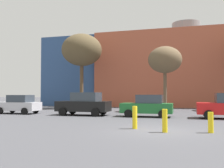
{
  "coord_description": "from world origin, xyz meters",
  "views": [
    {
      "loc": [
        1.31,
        -12.58,
        1.77
      ],
      "look_at": [
        -4.23,
        6.64,
        2.51
      ],
      "focal_mm": 41.55,
      "sensor_mm": 36.0,
      "label": 1
    }
  ],
  "objects_px": {
    "parked_car_2": "(148,106)",
    "parked_car_0": "(19,104)",
    "bollard_yellow_2": "(135,117)",
    "parked_car_1": "(84,104)",
    "bollard_yellow_0": "(211,122)",
    "bollard_yellow_1": "(165,121)",
    "bare_tree_2": "(82,50)",
    "bare_tree_0": "(165,60)"
  },
  "relations": [
    {
      "from": "parked_car_1",
      "to": "bollard_yellow_2",
      "type": "bearing_deg",
      "value": 128.93
    },
    {
      "from": "parked_car_0",
      "to": "bollard_yellow_0",
      "type": "bearing_deg",
      "value": 154.62
    },
    {
      "from": "parked_car_1",
      "to": "parked_car_2",
      "type": "relative_size",
      "value": 1.11
    },
    {
      "from": "bare_tree_2",
      "to": "bollard_yellow_0",
      "type": "height_order",
      "value": "bare_tree_2"
    },
    {
      "from": "parked_car_0",
      "to": "bollard_yellow_1",
      "type": "relative_size",
      "value": 3.6
    },
    {
      "from": "bare_tree_0",
      "to": "bollard_yellow_2",
      "type": "distance_m",
      "value": 13.8
    },
    {
      "from": "bollard_yellow_1",
      "to": "parked_car_1",
      "type": "bearing_deg",
      "value": 132.73
    },
    {
      "from": "bare_tree_0",
      "to": "bollard_yellow_0",
      "type": "distance_m",
      "value": 14.51
    },
    {
      "from": "parked_car_0",
      "to": "bare_tree_2",
      "type": "height_order",
      "value": "bare_tree_2"
    },
    {
      "from": "parked_car_1",
      "to": "bollard_yellow_2",
      "type": "height_order",
      "value": "parked_car_1"
    },
    {
      "from": "parked_car_1",
      "to": "bollard_yellow_1",
      "type": "bearing_deg",
      "value": 132.73
    },
    {
      "from": "parked_car_2",
      "to": "parked_car_0",
      "type": "bearing_deg",
      "value": -0.0
    },
    {
      "from": "bollard_yellow_0",
      "to": "bollard_yellow_1",
      "type": "distance_m",
      "value": 2.05
    },
    {
      "from": "parked_car_2",
      "to": "bare_tree_0",
      "type": "distance_m",
      "value": 7.52
    },
    {
      "from": "parked_car_0",
      "to": "bollard_yellow_2",
      "type": "xyz_separation_m",
      "value": [
        11.76,
        -6.87,
        -0.25
      ]
    },
    {
      "from": "parked_car_0",
      "to": "bare_tree_2",
      "type": "xyz_separation_m",
      "value": [
        2.15,
        9.09,
        6.17
      ]
    },
    {
      "from": "bare_tree_2",
      "to": "bollard_yellow_1",
      "type": "relative_size",
      "value": 8.49
    },
    {
      "from": "parked_car_1",
      "to": "bare_tree_2",
      "type": "xyz_separation_m",
      "value": [
        -4.05,
        9.09,
        6.06
      ]
    },
    {
      "from": "bollard_yellow_0",
      "to": "bare_tree_0",
      "type": "bearing_deg",
      "value": 102.83
    },
    {
      "from": "parked_car_0",
      "to": "parked_car_1",
      "type": "bearing_deg",
      "value": 180.0
    },
    {
      "from": "bollard_yellow_0",
      "to": "bollard_yellow_1",
      "type": "bearing_deg",
      "value": -167.96
    },
    {
      "from": "bare_tree_0",
      "to": "bollard_yellow_1",
      "type": "relative_size",
      "value": 6.1
    },
    {
      "from": "parked_car_2",
      "to": "bare_tree_0",
      "type": "xyz_separation_m",
      "value": [
        0.85,
        6.16,
        4.23
      ]
    },
    {
      "from": "bare_tree_2",
      "to": "bollard_yellow_2",
      "type": "xyz_separation_m",
      "value": [
        9.6,
        -15.97,
        -6.42
      ]
    },
    {
      "from": "bare_tree_2",
      "to": "bollard_yellow_1",
      "type": "bearing_deg",
      "value": -56.39
    },
    {
      "from": "parked_car_0",
      "to": "bare_tree_2",
      "type": "relative_size",
      "value": 0.42
    },
    {
      "from": "bare_tree_2",
      "to": "bollard_yellow_2",
      "type": "bearing_deg",
      "value": -58.98
    },
    {
      "from": "parked_car_1",
      "to": "bollard_yellow_1",
      "type": "relative_size",
      "value": 4.07
    },
    {
      "from": "bollard_yellow_2",
      "to": "parked_car_1",
      "type": "bearing_deg",
      "value": 128.93
    },
    {
      "from": "bare_tree_0",
      "to": "bollard_yellow_2",
      "type": "height_order",
      "value": "bare_tree_0"
    },
    {
      "from": "parked_car_0",
      "to": "parked_car_1",
      "type": "distance_m",
      "value": 6.2
    },
    {
      "from": "bollard_yellow_1",
      "to": "bollard_yellow_2",
      "type": "height_order",
      "value": "bollard_yellow_2"
    },
    {
      "from": "bollard_yellow_0",
      "to": "bollard_yellow_2",
      "type": "xyz_separation_m",
      "value": [
        -3.55,
        0.39,
        0.1
      ]
    },
    {
      "from": "parked_car_2",
      "to": "bollard_yellow_0",
      "type": "relative_size",
      "value": 4.16
    },
    {
      "from": "bare_tree_0",
      "to": "parked_car_2",
      "type": "bearing_deg",
      "value": -97.86
    },
    {
      "from": "parked_car_0",
      "to": "bollard_yellow_0",
      "type": "height_order",
      "value": "parked_car_0"
    },
    {
      "from": "parked_car_1",
      "to": "bollard_yellow_2",
      "type": "relative_size",
      "value": 3.78
    },
    {
      "from": "bare_tree_0",
      "to": "bollard_yellow_2",
      "type": "relative_size",
      "value": 5.66
    },
    {
      "from": "parked_car_2",
      "to": "bollard_yellow_2",
      "type": "bearing_deg",
      "value": 92.97
    },
    {
      "from": "bare_tree_0",
      "to": "bollard_yellow_2",
      "type": "xyz_separation_m",
      "value": [
        -0.49,
        -13.03,
        -4.5
      ]
    },
    {
      "from": "bollard_yellow_0",
      "to": "bollard_yellow_2",
      "type": "relative_size",
      "value": 0.82
    },
    {
      "from": "bare_tree_2",
      "to": "bollard_yellow_1",
      "type": "height_order",
      "value": "bare_tree_2"
    }
  ]
}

